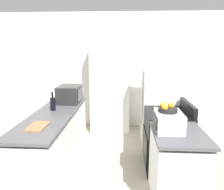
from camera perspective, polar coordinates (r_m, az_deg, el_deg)
The scene contains 11 objects.
wall_back at distance 5.05m, azimuth 0.93°, elevation 6.23°, with size 7.00×0.06×2.60m.
counter_left at distance 3.53m, azimuth -14.70°, elevation -11.67°, with size 0.60×2.12×0.88m.
counter_right at distance 2.85m, azimuth 16.65°, elevation -17.93°, with size 0.60×0.79×0.88m.
pantry_cabinet at distance 4.77m, azimuth -0.42°, elevation 2.45°, with size 0.84×0.59×2.04m.
stove at distance 3.54m, azimuth 14.05°, elevation -11.15°, with size 0.66×0.77×1.04m.
refrigerator at distance 4.14m, azimuth 12.60°, elevation -1.51°, with size 0.70×0.71×1.74m.
microwave at distance 3.93m, azimuth -11.05°, elevation 0.26°, with size 0.38×0.49×0.30m.
wine_bottle at distance 3.49m, azimuth -15.20°, elevation -2.14°, with size 0.08×0.08×0.29m.
toaster_oven at distance 2.66m, azimuth 14.53°, elevation -6.64°, with size 0.31×0.42×0.22m.
fruit_bowl at distance 2.63m, azimuth 14.26°, elevation -3.40°, with size 0.22×0.22×0.11m.
cutting_board at distance 2.85m, azimuth -18.85°, elevation -7.78°, with size 0.21×0.34×0.02m.
Camera 1 is at (0.21, -1.90, 1.84)m, focal length 35.00 mm.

